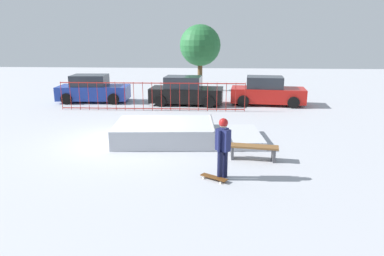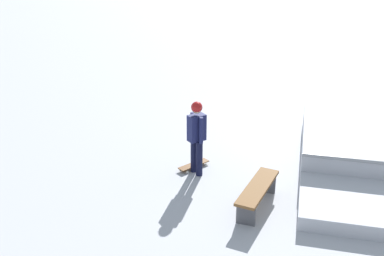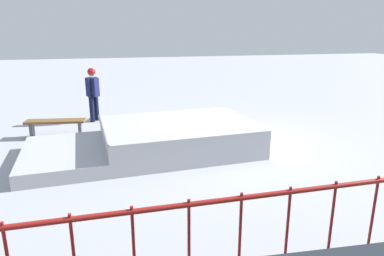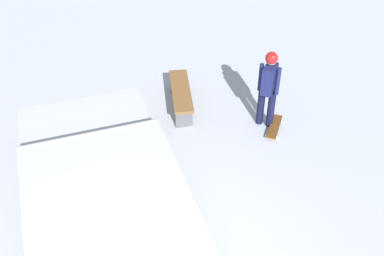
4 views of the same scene
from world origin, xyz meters
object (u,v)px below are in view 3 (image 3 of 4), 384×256
skater (93,91)px  park_bench (56,124)px  skate_ramp (160,140)px  skateboard (102,117)px

skater → park_bench: bearing=96.9°
skate_ramp → skateboard: skate_ramp is taller
park_bench → skater: bearing=-122.6°
skate_ramp → park_bench: bearing=-40.4°
skate_ramp → skater: 3.91m
skateboard → park_bench: park_bench is taller
skater → skate_ramp: bearing=154.4°
park_bench → skateboard: bearing=-125.8°
skate_ramp → skateboard: (1.39, -3.63, -0.24)m
skateboard → skate_ramp: bearing=143.5°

